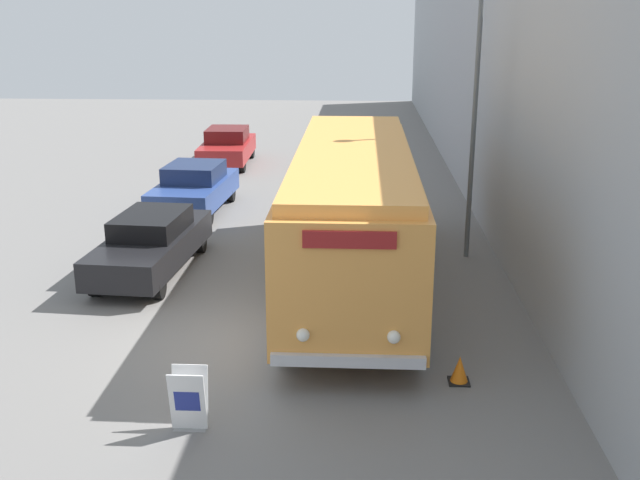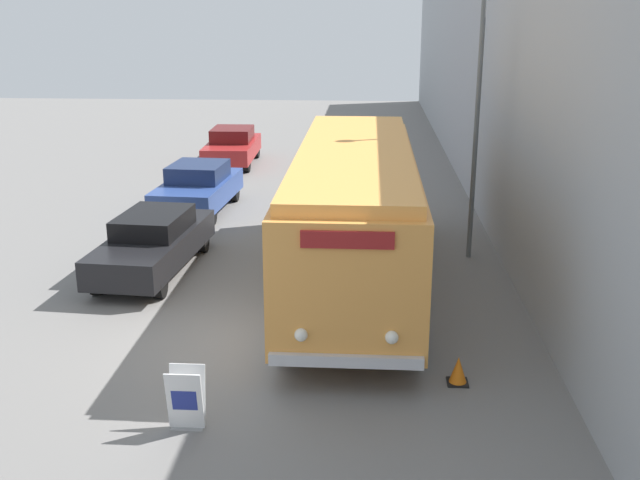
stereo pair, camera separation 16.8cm
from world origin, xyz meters
TOP-DOWN VIEW (x-y plane):
  - ground_plane at (0.00, 0.00)m, footprint 80.00×80.00m
  - building_wall_right at (5.69, 10.00)m, footprint 0.30×60.00m
  - vintage_bus at (1.82, 3.55)m, footprint 2.66×10.77m
  - sign_board at (-0.56, -2.94)m, footprint 0.55×0.37m
  - streetlamp at (4.75, 5.68)m, footprint 0.36×0.36m
  - parked_car_near at (-3.02, 4.07)m, footprint 2.06×4.83m
  - parked_car_mid at (-3.20, 9.76)m, footprint 2.18×4.37m
  - parked_car_far at (-3.45, 17.20)m, footprint 1.94×4.40m
  - traffic_cone at (3.71, -1.23)m, footprint 0.36×0.36m

SIDE VIEW (x-z plane):
  - ground_plane at x=0.00m, z-range 0.00..0.00m
  - traffic_cone at x=3.71m, z-range -0.01..0.48m
  - sign_board at x=-0.56m, z-range -0.02..0.97m
  - parked_car_near at x=-3.02m, z-range 0.02..1.46m
  - parked_car_far at x=-3.45m, z-range 0.01..1.50m
  - parked_car_mid at x=-3.20m, z-range 0.01..1.52m
  - vintage_bus at x=1.82m, z-range 0.23..3.41m
  - building_wall_right at x=5.69m, z-range 0.00..6.77m
  - streetlamp at x=4.75m, z-range 0.98..7.87m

